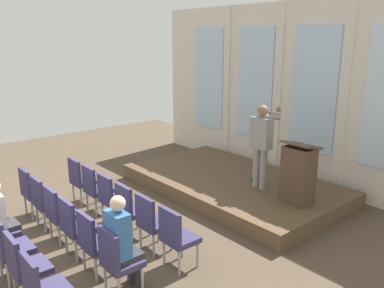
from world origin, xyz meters
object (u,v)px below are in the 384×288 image
lectern (298,174)px  chair_r1_c3 (75,224)px  speaker (261,141)px  chair_r0_c3 (130,207)px  audience_r2_c2 (0,216)px  mic_stand (258,166)px  chair_r0_c0 (80,178)px  chair_r0_c2 (111,196)px  chair_r1_c2 (59,211)px  chair_r1_c1 (44,199)px  chair_r2_c3 (8,245)px  chair_r0_c4 (151,220)px  chair_r0_c1 (95,186)px  chair_r1_c0 (32,189)px  chair_r0_c5 (176,234)px  audience_r1_c5 (122,240)px  chair_r1_c4 (94,239)px  chair_r2_c4 (24,264)px  chair_r1_c5 (117,258)px  chair_r2_c5 (42,287)px

lectern → chair_r1_c3: 3.91m
speaker → chair_r0_c3: speaker is taller
lectern → audience_r2_c2: 4.94m
mic_stand → chair_r0_c0: size_ratio=1.65×
chair_r0_c2 → chair_r1_c3: same height
chair_r1_c2 → audience_r2_c2: 0.89m
chair_r0_c3 → chair_r1_c1: size_ratio=1.00×
chair_r2_c3 → chair_r1_c1: bearing=142.5°
mic_stand → chair_r0_c4: (0.45, -3.01, -0.13)m
chair_r1_c2 → audience_r2_c2: (0.00, -0.87, 0.17)m
chair_r1_c2 → chair_r0_c1: bearing=123.1°
chair_r1_c0 → chair_r2_c3: bearing=-27.1°
chair_r0_c5 → chair_r0_c2: bearing=180.0°
audience_r1_c5 → chair_r2_c3: size_ratio=1.45×
speaker → chair_r1_c1: size_ratio=1.79×
chair_r0_c4 → chair_r1_c2: bearing=-142.5°
chair_r0_c2 → chair_r1_c2: size_ratio=1.00×
lectern → chair_r0_c2: (-2.01, -2.68, -0.34)m
chair_r0_c0 → chair_r1_c4: 2.67m
chair_r0_c0 → chair_r0_c2: same height
chair_r0_c5 → chair_r1_c2: size_ratio=1.00×
chair_r1_c3 → speaker: bearing=83.1°
chair_r0_c5 → chair_r1_c0: size_ratio=1.00×
chair_r0_c3 → chair_r0_c4: 0.62m
chair_r0_c0 → audience_r2_c2: audience_r2_c2 is taller
chair_r1_c1 → audience_r1_c5: audience_r1_c5 is taller
chair_r0_c3 → chair_r2_c3: 1.91m
chair_r2_c4 → chair_r0_c2: bearing=123.1°
chair_r0_c1 → chair_r1_c3: same height
chair_r0_c0 → audience_r1_c5: bearing=-15.7°
chair_r0_c5 → chair_r2_c4: (-0.62, -1.91, 0.00)m
chair_r1_c2 → chair_r1_c5: 1.87m
chair_r1_c0 → chair_r2_c4: (2.49, -0.96, 0.00)m
mic_stand → chair_r2_c3: (-0.18, -4.92, -0.13)m
mic_stand → chair_r1_c4: mic_stand is taller
chair_r1_c4 → audience_r1_c5: bearing=7.2°
audience_r1_c5 → chair_r2_c3: audience_r1_c5 is taller
chair_r1_c3 → chair_r0_c2: bearing=123.1°
chair_r0_c2 → chair_r0_c4: bearing=0.0°
chair_r2_c3 → chair_r1_c0: bearing=152.9°
chair_r0_c0 → chair_r1_c1: (0.62, -0.96, 0.00)m
chair_r1_c2 → chair_r1_c0: bearing=180.0°
chair_r0_c1 → chair_r0_c3: 1.25m
chair_r0_c3 → chair_r1_c5: bearing=-37.5°
mic_stand → chair_r2_c4: mic_stand is taller
chair_r1_c1 → mic_stand: bearing=70.3°
chair_r0_c5 → chair_r1_c3: same height
mic_stand → chair_r2_c5: mic_stand is taller
chair_r1_c0 → chair_r1_c4: (2.49, 0.00, 0.00)m
chair_r0_c4 → chair_r1_c5: same height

